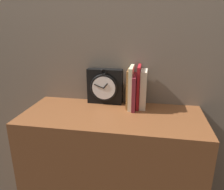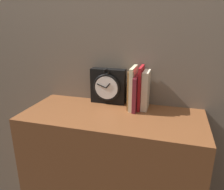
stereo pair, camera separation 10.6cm
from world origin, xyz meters
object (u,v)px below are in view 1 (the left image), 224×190
(book_slot4_cream, at_px, (143,89))
(book_slot1_cream, at_px, (131,87))
(clock, at_px, (105,86))
(book_slot3_red, at_px, (139,87))
(book_slot0_brown, at_px, (128,88))
(book_slot2_maroon, at_px, (135,92))

(book_slot4_cream, bearing_deg, book_slot1_cream, -167.60)
(clock, distance_m, book_slot3_red, 0.19)
(book_slot1_cream, bearing_deg, book_slot3_red, 13.07)
(book_slot0_brown, height_order, book_slot1_cream, book_slot1_cream)
(book_slot2_maroon, bearing_deg, clock, 165.30)
(book_slot4_cream, bearing_deg, book_slot3_red, -168.63)
(book_slot0_brown, xyz_separation_m, book_slot2_maroon, (0.04, -0.02, -0.01))
(clock, relative_size, book_slot2_maroon, 1.13)
(book_slot0_brown, distance_m, book_slot2_maroon, 0.04)
(book_slot1_cream, relative_size, book_slot4_cream, 1.10)
(book_slot0_brown, xyz_separation_m, book_slot1_cream, (0.02, -0.01, 0.01))
(book_slot0_brown, distance_m, book_slot4_cream, 0.08)
(book_slot0_brown, xyz_separation_m, book_slot4_cream, (0.08, 0.00, -0.00))
(book_slot0_brown, bearing_deg, book_slot1_cream, -32.52)
(clock, bearing_deg, book_slot0_brown, -12.23)
(book_slot2_maroon, relative_size, book_slot4_cream, 0.89)
(book_slot1_cream, xyz_separation_m, book_slot3_red, (0.04, 0.01, 0.00))
(book_slot3_red, distance_m, book_slot4_cream, 0.03)
(book_slot1_cream, bearing_deg, book_slot0_brown, 147.48)
(clock, xyz_separation_m, book_slot2_maroon, (0.17, -0.04, -0.01))
(clock, height_order, book_slot4_cream, same)
(clock, height_order, book_slot3_red, book_slot3_red)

